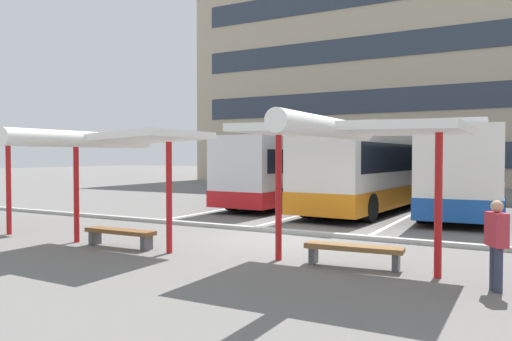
{
  "coord_description": "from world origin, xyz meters",
  "views": [
    {
      "loc": [
        5.81,
        -12.14,
        2.27
      ],
      "look_at": [
        -2.52,
        3.04,
        1.77
      ],
      "focal_mm": 34.92,
      "sensor_mm": 36.0,
      "label": 1
    }
  ],
  "objects_px": {
    "coach_bus_2": "(466,171)",
    "bench_1": "(120,234)",
    "bench_2": "(353,250)",
    "coach_bus_0": "(292,170)",
    "waiting_shelter_2": "(348,132)",
    "waiting_shelter_1": "(112,142)",
    "coach_bus_1": "(379,169)",
    "waiting_passenger_0": "(497,240)"
  },
  "relations": [
    {
      "from": "coach_bus_2",
      "to": "waiting_shelter_1",
      "type": "height_order",
      "value": "coach_bus_2"
    },
    {
      "from": "coach_bus_0",
      "to": "waiting_shelter_2",
      "type": "height_order",
      "value": "coach_bus_0"
    },
    {
      "from": "coach_bus_0",
      "to": "waiting_shelter_1",
      "type": "xyz_separation_m",
      "value": [
        0.78,
        -12.17,
        1.02
      ]
    },
    {
      "from": "waiting_shelter_2",
      "to": "bench_2",
      "type": "distance_m",
      "value": 2.43
    },
    {
      "from": "coach_bus_1",
      "to": "waiting_shelter_1",
      "type": "height_order",
      "value": "coach_bus_1"
    },
    {
      "from": "coach_bus_0",
      "to": "bench_1",
      "type": "xyz_separation_m",
      "value": [
        0.78,
        -11.93,
        -1.25
      ]
    },
    {
      "from": "waiting_shelter_2",
      "to": "coach_bus_0",
      "type": "bearing_deg",
      "value": 119.34
    },
    {
      "from": "coach_bus_2",
      "to": "waiting_shelter_2",
      "type": "relative_size",
      "value": 2.12
    },
    {
      "from": "bench_1",
      "to": "bench_2",
      "type": "relative_size",
      "value": 0.98
    },
    {
      "from": "coach_bus_1",
      "to": "waiting_passenger_0",
      "type": "xyz_separation_m",
      "value": [
        5.18,
        -12.05,
        -0.83
      ]
    },
    {
      "from": "coach_bus_2",
      "to": "waiting_shelter_2",
      "type": "xyz_separation_m",
      "value": [
        -0.98,
        -11.56,
        1.06
      ]
    },
    {
      "from": "coach_bus_1",
      "to": "bench_2",
      "type": "height_order",
      "value": "coach_bus_1"
    },
    {
      "from": "bench_1",
      "to": "waiting_shelter_2",
      "type": "distance_m",
      "value": 6.26
    },
    {
      "from": "coach_bus_2",
      "to": "bench_1",
      "type": "bearing_deg",
      "value": -119.7
    },
    {
      "from": "coach_bus_2",
      "to": "bench_2",
      "type": "relative_size",
      "value": 5.15
    },
    {
      "from": "coach_bus_1",
      "to": "waiting_shelter_2",
      "type": "height_order",
      "value": "coach_bus_1"
    },
    {
      "from": "bench_1",
      "to": "bench_2",
      "type": "distance_m",
      "value": 5.81
    },
    {
      "from": "waiting_shelter_2",
      "to": "waiting_passenger_0",
      "type": "relative_size",
      "value": 3.21
    },
    {
      "from": "coach_bus_1",
      "to": "bench_2",
      "type": "xyz_separation_m",
      "value": [
        2.52,
        -11.43,
        -1.35
      ]
    },
    {
      "from": "waiting_shelter_1",
      "to": "waiting_shelter_2",
      "type": "xyz_separation_m",
      "value": [
        5.77,
        0.52,
        0.13
      ]
    },
    {
      "from": "waiting_shelter_2",
      "to": "waiting_passenger_0",
      "type": "height_order",
      "value": "waiting_shelter_2"
    },
    {
      "from": "bench_2",
      "to": "waiting_shelter_2",
      "type": "bearing_deg",
      "value": -90.0
    },
    {
      "from": "waiting_shelter_2",
      "to": "bench_2",
      "type": "bearing_deg",
      "value": 90.0
    },
    {
      "from": "coach_bus_2",
      "to": "coach_bus_0",
      "type": "bearing_deg",
      "value": 179.32
    },
    {
      "from": "coach_bus_2",
      "to": "waiting_shelter_1",
      "type": "bearing_deg",
      "value": -119.19
    },
    {
      "from": "waiting_shelter_1",
      "to": "bench_2",
      "type": "xyz_separation_m",
      "value": [
        5.77,
        0.9,
        -2.27
      ]
    },
    {
      "from": "coach_bus_2",
      "to": "bench_1",
      "type": "height_order",
      "value": "coach_bus_2"
    },
    {
      "from": "coach_bus_2",
      "to": "waiting_shelter_1",
      "type": "xyz_separation_m",
      "value": [
        -6.75,
        -12.09,
        0.93
      ]
    },
    {
      "from": "coach_bus_0",
      "to": "bench_1",
      "type": "relative_size",
      "value": 5.09
    },
    {
      "from": "coach_bus_2",
      "to": "bench_2",
      "type": "xyz_separation_m",
      "value": [
        -0.98,
        -11.18,
        -1.34
      ]
    },
    {
      "from": "waiting_passenger_0",
      "to": "coach_bus_2",
      "type": "bearing_deg",
      "value": 98.11
    },
    {
      "from": "coach_bus_1",
      "to": "waiting_shelter_1",
      "type": "relative_size",
      "value": 2.81
    },
    {
      "from": "coach_bus_2",
      "to": "coach_bus_1",
      "type": "bearing_deg",
      "value": 176.02
    },
    {
      "from": "waiting_shelter_1",
      "to": "bench_1",
      "type": "xyz_separation_m",
      "value": [
        0.0,
        0.25,
        -2.27
      ]
    },
    {
      "from": "bench_1",
      "to": "bench_2",
      "type": "bearing_deg",
      "value": 6.45
    },
    {
      "from": "bench_2",
      "to": "waiting_passenger_0",
      "type": "bearing_deg",
      "value": -13.1
    },
    {
      "from": "coach_bus_0",
      "to": "waiting_passenger_0",
      "type": "height_order",
      "value": "coach_bus_0"
    },
    {
      "from": "coach_bus_0",
      "to": "waiting_shelter_2",
      "type": "relative_size",
      "value": 2.06
    },
    {
      "from": "bench_2",
      "to": "coach_bus_1",
      "type": "bearing_deg",
      "value": 102.46
    },
    {
      "from": "coach_bus_2",
      "to": "waiting_shelter_1",
      "type": "distance_m",
      "value": 13.87
    },
    {
      "from": "waiting_passenger_0",
      "to": "bench_1",
      "type": "bearing_deg",
      "value": -179.77
    },
    {
      "from": "waiting_shelter_1",
      "to": "bench_1",
      "type": "distance_m",
      "value": 2.28
    }
  ]
}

